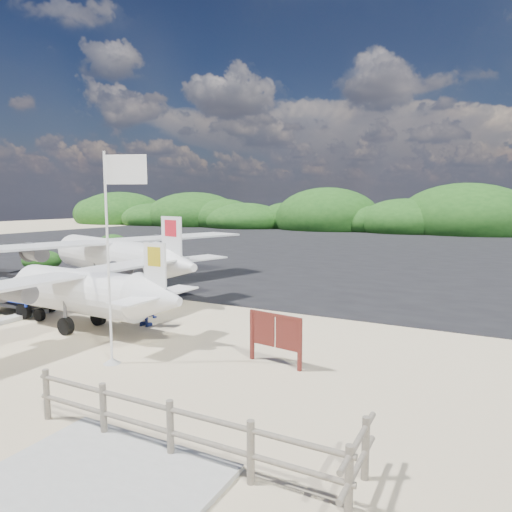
{
  "coord_description": "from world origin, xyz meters",
  "views": [
    {
      "loc": [
        10.51,
        -10.66,
        4.24
      ],
      "look_at": [
        1.95,
        5.91,
        1.98
      ],
      "focal_mm": 32.0,
      "sensor_mm": 36.0,
      "label": 1
    }
  ],
  "objects_px": {
    "baggage_cart": "(19,313)",
    "signboard": "(275,365)",
    "crew_c": "(145,301)",
    "aircraft_small": "(300,242)",
    "crew_a": "(152,295)",
    "crew_b": "(152,279)",
    "flagpole": "(112,363)"
  },
  "relations": [
    {
      "from": "flagpole",
      "to": "signboard",
      "type": "xyz_separation_m",
      "value": [
        3.84,
        1.88,
        0.0
      ]
    },
    {
      "from": "crew_c",
      "to": "crew_a",
      "type": "bearing_deg",
      "value": -60.16
    },
    {
      "from": "baggage_cart",
      "to": "aircraft_small",
      "type": "relative_size",
      "value": 0.35
    },
    {
      "from": "crew_c",
      "to": "aircraft_small",
      "type": "bearing_deg",
      "value": -76.76
    },
    {
      "from": "crew_b",
      "to": "flagpole",
      "type": "bearing_deg",
      "value": 144.84
    },
    {
      "from": "crew_a",
      "to": "aircraft_small",
      "type": "height_order",
      "value": "crew_a"
    },
    {
      "from": "crew_c",
      "to": "aircraft_small",
      "type": "distance_m",
      "value": 33.14
    },
    {
      "from": "crew_b",
      "to": "crew_c",
      "type": "bearing_deg",
      "value": 149.04
    },
    {
      "from": "crew_a",
      "to": "crew_b",
      "type": "bearing_deg",
      "value": -33.89
    },
    {
      "from": "signboard",
      "to": "crew_a",
      "type": "bearing_deg",
      "value": 167.59
    },
    {
      "from": "signboard",
      "to": "crew_a",
      "type": "height_order",
      "value": "crew_a"
    },
    {
      "from": "flagpole",
      "to": "aircraft_small",
      "type": "height_order",
      "value": "flagpole"
    },
    {
      "from": "baggage_cart",
      "to": "crew_c",
      "type": "relative_size",
      "value": 1.61
    },
    {
      "from": "crew_b",
      "to": "aircraft_small",
      "type": "xyz_separation_m",
      "value": [
        -4.44,
        28.53,
        -0.84
      ]
    },
    {
      "from": "baggage_cart",
      "to": "signboard",
      "type": "relative_size",
      "value": 1.66
    },
    {
      "from": "aircraft_small",
      "to": "signboard",
      "type": "bearing_deg",
      "value": 113.04
    },
    {
      "from": "baggage_cart",
      "to": "crew_b",
      "type": "relative_size",
      "value": 1.66
    },
    {
      "from": "crew_a",
      "to": "crew_b",
      "type": "distance_m",
      "value": 3.51
    },
    {
      "from": "baggage_cart",
      "to": "flagpole",
      "type": "bearing_deg",
      "value": -20.51
    },
    {
      "from": "crew_a",
      "to": "aircraft_small",
      "type": "xyz_separation_m",
      "value": [
        -6.68,
        31.23,
        -0.84
      ]
    },
    {
      "from": "signboard",
      "to": "crew_c",
      "type": "relative_size",
      "value": 0.97
    },
    {
      "from": "crew_b",
      "to": "aircraft_small",
      "type": "height_order",
      "value": "crew_b"
    },
    {
      "from": "baggage_cart",
      "to": "crew_a",
      "type": "height_order",
      "value": "crew_a"
    },
    {
      "from": "crew_b",
      "to": "crew_a",
      "type": "bearing_deg",
      "value": 151.74
    },
    {
      "from": "baggage_cart",
      "to": "crew_a",
      "type": "relative_size",
      "value": 1.67
    },
    {
      "from": "crew_b",
      "to": "aircraft_small",
      "type": "bearing_deg",
      "value": -59.11
    },
    {
      "from": "crew_a",
      "to": "signboard",
      "type": "bearing_deg",
      "value": 175.04
    },
    {
      "from": "baggage_cart",
      "to": "crew_b",
      "type": "bearing_deg",
      "value": 57.4
    },
    {
      "from": "crew_a",
      "to": "crew_c",
      "type": "height_order",
      "value": "crew_c"
    },
    {
      "from": "crew_b",
      "to": "crew_c",
      "type": "xyz_separation_m",
      "value": [
        2.85,
        -3.78,
        0.03
      ]
    },
    {
      "from": "signboard",
      "to": "crew_a",
      "type": "relative_size",
      "value": 1.01
    },
    {
      "from": "flagpole",
      "to": "crew_b",
      "type": "bearing_deg",
      "value": 122.8
    }
  ]
}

